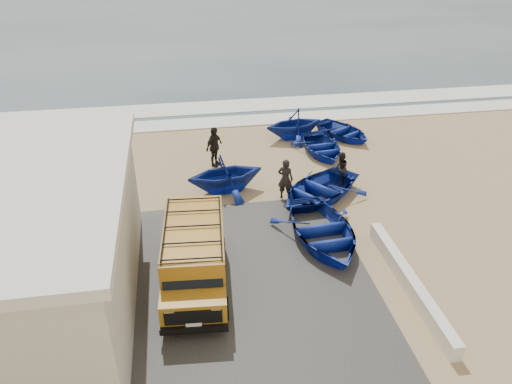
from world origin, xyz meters
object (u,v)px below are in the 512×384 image
van (194,255)px  boat_far_left (294,124)px  fisherman_front (285,179)px  fisherman_back (214,147)px  boat_mid_left (225,174)px  parapet (410,282)px  boat_near_left (323,231)px  boat_mid_right (322,147)px  boat_near_right (318,189)px  fisherman_middle (340,169)px  boat_far_right (343,131)px

van → boat_far_left: bearing=66.4°
fisherman_front → fisherman_back: size_ratio=0.93×
boat_mid_left → van: bearing=154.1°
parapet → van: (-6.62, 1.41, 0.83)m
parapet → boat_near_left: 3.56m
van → fisherman_back: van is taller
boat_mid_right → fisherman_back: size_ratio=1.82×
boat_near_right → fisherman_front: (-1.33, 0.28, 0.45)m
parapet → fisherman_back: 11.07m
boat_mid_left → fisherman_middle: 4.96m
boat_near_left → boat_mid_right: bearing=70.2°
boat_near_right → van: bearing=-87.2°
boat_mid_right → boat_far_right: bearing=42.3°
fisherman_middle → fisherman_back: (-5.19, 2.71, 0.20)m
fisherman_front → fisherman_back: 4.35m
boat_mid_left → fisherman_back: (-0.23, 2.54, 0.11)m
boat_near_right → boat_far_left: 6.33m
boat_far_left → parapet: bearing=-8.0°
boat_near_right → fisherman_front: fisherman_front is taller
boat_near_left → fisherman_middle: fisherman_middle is taller
fisherman_middle → boat_mid_left: bearing=-72.4°
van → boat_mid_right: 11.01m
parapet → fisherman_front: (-2.66, 6.22, 0.61)m
fisherman_back → boat_mid_right: bearing=-43.3°
van → boat_near_left: van is taller
parapet → boat_far_right: size_ratio=1.77×
boat_mid_right → boat_near_right: bearing=-112.3°
fisherman_middle → fisherman_back: fisherman_back is taller
van → boat_near_right: bearing=44.8°
boat_near_right → fisherman_middle: (1.27, 1.07, 0.31)m
boat_far_right → fisherman_front: 7.15m
van → boat_far_right: 13.38m
parapet → boat_mid_left: (-5.02, 7.18, 0.57)m
boat_mid_left → fisherman_middle: size_ratio=2.14×
boat_near_right → fisherman_middle: 1.69m
boat_near_left → fisherman_back: (-3.25, 6.77, 0.49)m
boat_far_left → boat_mid_right: bearing=11.4°
boat_far_right → fisherman_back: fisherman_back is taller
parapet → boat_near_right: boat_near_right is taller
parapet → boat_far_right: 12.01m
boat_far_left → fisherman_front: bearing=-28.6°
boat_far_left → fisherman_middle: boat_far_left is taller
boat_near_left → boat_mid_right: (2.02, 7.21, -0.10)m
boat_far_right → fisherman_back: size_ratio=1.78×
van → boat_near_right: size_ratio=1.16×
van → fisherman_middle: van is taller
boat_near_left → boat_mid_left: 5.22m
boat_far_left → van: bearing=-40.0°
boat_near_right → boat_far_right: 6.67m
boat_mid_right → boat_far_left: 2.32m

